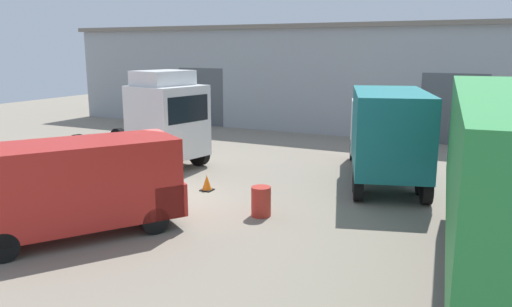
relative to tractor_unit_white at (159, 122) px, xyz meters
name	(u,v)px	position (x,y,z in m)	size (l,w,h in m)	color
ground_plane	(165,199)	(2.95, -3.74, -1.85)	(60.00, 60.00, 0.00)	gray
warehouse_building	(333,76)	(2.95, 13.83, 1.23)	(34.28, 7.64, 6.16)	#93999E
tractor_unit_white	(159,122)	(0.00, 0.00, 0.00)	(6.90, 3.82, 3.95)	silver
delivery_van_red	(81,185)	(2.89, -7.22, -0.49)	(4.62, 5.52, 2.49)	red
box_truck_white	(387,130)	(8.81, 1.90, 0.03)	(4.34, 7.52, 3.37)	silver
oil_drum	(261,201)	(6.45, -3.83, -1.41)	(0.58, 0.58, 0.88)	#B22D23
traffic_cone	(207,183)	(3.63, -2.26, -1.60)	(0.40, 0.40, 0.55)	black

